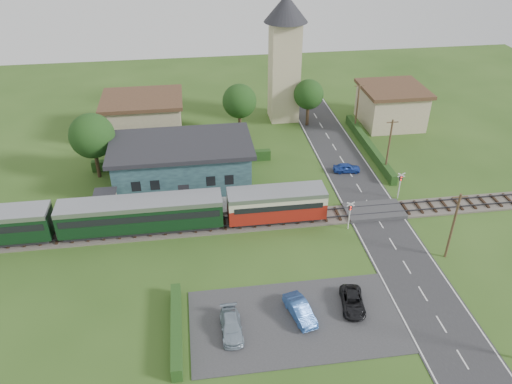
{
  "coord_description": "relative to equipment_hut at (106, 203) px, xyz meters",
  "views": [
    {
      "loc": [
        -8.68,
        -39.8,
        30.25
      ],
      "look_at": [
        -2.46,
        4.0,
        2.47
      ],
      "focal_mm": 35.0,
      "sensor_mm": 36.0,
      "label": 1
    }
  ],
  "objects": [
    {
      "name": "streetlamp_east",
      "position": [
        34.0,
        21.8,
        1.29
      ],
      "size": [
        0.3,
        0.3,
        5.15
      ],
      "color": "#3F3F47",
      "rests_on": "ground"
    },
    {
      "name": "utility_pole_c",
      "position": [
        32.2,
        4.8,
        1.88
      ],
      "size": [
        1.4,
        0.22,
        7.0
      ],
      "color": "#473321",
      "rests_on": "ground"
    },
    {
      "name": "car_park_silver",
      "position": [
        11.27,
        -17.62,
        -1.09
      ],
      "size": [
        1.7,
        4.03,
        1.16
      ],
      "primitive_type": "imported",
      "rotation": [
        0.0,
        0.0,
        0.02
      ],
      "color": "#92A4B4",
      "rests_on": "car_park"
    },
    {
      "name": "streetlamp_west",
      "position": [
        -4.0,
        14.8,
        1.29
      ],
      "size": [
        0.3,
        0.3,
        5.15
      ],
      "color": "#3F3F47",
      "rests_on": "ground"
    },
    {
      "name": "car_park_blue",
      "position": [
        16.93,
        -16.75,
        -1.01
      ],
      "size": [
        2.3,
        4.18,
        1.31
      ],
      "primitive_type": "imported",
      "rotation": [
        0.0,
        0.0,
        0.24
      ],
      "color": "#2E59A4",
      "rests_on": "car_park"
    },
    {
      "name": "station_building",
      "position": [
        8.0,
        5.79,
        0.95
      ],
      "size": [
        16.0,
        9.0,
        5.3
      ],
      "color": "#223940",
      "rests_on": "ground"
    },
    {
      "name": "pedestrian_far",
      "position": [
        3.4,
        0.16,
        -0.42
      ],
      "size": [
        0.68,
        0.87,
        1.76
      ],
      "primitive_type": "imported",
      "rotation": [
        0.0,
        0.0,
        1.55
      ],
      "color": "gray",
      "rests_on": "platform"
    },
    {
      "name": "tree_a",
      "position": [
        -2.0,
        8.8,
        3.63
      ],
      "size": [
        5.2,
        5.2,
        8.0
      ],
      "color": "#332316",
      "rests_on": "ground"
    },
    {
      "name": "house_east",
      "position": [
        38.0,
        18.8,
        1.05
      ],
      "size": [
        8.8,
        8.8,
        5.5
      ],
      "color": "tan",
      "rests_on": "ground"
    },
    {
      "name": "tree_b",
      "position": [
        16.0,
        17.8,
        3.27
      ],
      "size": [
        4.6,
        4.6,
        7.34
      ],
      "color": "#332316",
      "rests_on": "ground"
    },
    {
      "name": "train",
      "position": [
        0.6,
        -3.2,
        0.43
      ],
      "size": [
        43.2,
        2.9,
        3.4
      ],
      "color": "#232328",
      "rests_on": "ground"
    },
    {
      "name": "car_park",
      "position": [
        16.5,
        -17.2,
        -1.71
      ],
      "size": [
        17.0,
        9.0,
        0.08
      ],
      "primitive_type": "cube",
      "color": "#333335",
      "rests_on": "ground"
    },
    {
      "name": "crossing_signal_far",
      "position": [
        31.6,
        -0.81,
        0.39
      ],
      "size": [
        0.84,
        0.28,
        3.28
      ],
      "color": "silver",
      "rests_on": "ground"
    },
    {
      "name": "hedge_station",
      "position": [
        8.0,
        10.3,
        -1.1
      ],
      "size": [
        22.0,
        0.8,
        1.3
      ],
      "primitive_type": "cube",
      "color": "#193814",
      "rests_on": "ground"
    },
    {
      "name": "road",
      "position": [
        28.0,
        -5.2,
        -1.72
      ],
      "size": [
        6.0,
        70.0,
        0.05
      ],
      "primitive_type": "cube",
      "color": "#28282B",
      "rests_on": "ground"
    },
    {
      "name": "equipment_hut",
      "position": [
        0.0,
        0.0,
        0.0
      ],
      "size": [
        2.3,
        2.3,
        2.55
      ],
      "color": "#C2B18B",
      "rests_on": "platform"
    },
    {
      "name": "platform",
      "position": [
        8.0,
        0.0,
        -1.52
      ],
      "size": [
        30.0,
        3.0,
        0.45
      ],
      "primitive_type": "cube",
      "color": "gray",
      "rests_on": "ground"
    },
    {
      "name": "crossing_signal_near",
      "position": [
        24.4,
        -5.61,
        0.39
      ],
      "size": [
        0.84,
        0.28,
        3.28
      ],
      "color": "silver",
      "rests_on": "ground"
    },
    {
      "name": "tree_c",
      "position": [
        26.0,
        19.8,
        2.91
      ],
      "size": [
        4.2,
        4.2,
        6.78
      ],
      "color": "#332316",
      "rests_on": "ground"
    },
    {
      "name": "railway_track",
      "position": [
        18.0,
        -3.2,
        -1.64
      ],
      "size": [
        76.0,
        3.2,
        0.49
      ],
      "color": "#4C443D",
      "rests_on": "ground"
    },
    {
      "name": "car_on_road",
      "position": [
        27.64,
        5.66,
        -1.14
      ],
      "size": [
        3.37,
        1.67,
        1.11
      ],
      "primitive_type": "imported",
      "rotation": [
        0.0,
        0.0,
        1.46
      ],
      "color": "#2041A5",
      "rests_on": "road"
    },
    {
      "name": "hedge_carpark",
      "position": [
        7.0,
        -17.2,
        -1.15
      ],
      "size": [
        0.8,
        9.0,
        1.2
      ],
      "primitive_type": "cube",
      "color": "#193814",
      "rests_on": "ground"
    },
    {
      "name": "utility_pole_b",
      "position": [
        32.2,
        -11.2,
        1.88
      ],
      "size": [
        1.4,
        0.22,
        7.0
      ],
      "color": "#473321",
      "rests_on": "ground"
    },
    {
      "name": "pedestrian_near",
      "position": [
        13.61,
        -0.37,
        -0.54
      ],
      "size": [
        0.64,
        0.52,
        1.51
      ],
      "primitive_type": "imported",
      "rotation": [
        0.0,
        0.0,
        2.81
      ],
      "color": "gray",
      "rests_on": "platform"
    },
    {
      "name": "car_park_dark",
      "position": [
        21.48,
        -16.33,
        -1.13
      ],
      "size": [
        2.41,
        4.14,
        1.08
      ],
      "primitive_type": "imported",
      "rotation": [
        0.0,
        0.0,
        -0.16
      ],
      "color": "black",
      "rests_on": "car_park"
    },
    {
      "name": "utility_pole_d",
      "position": [
        32.2,
        16.8,
        1.88
      ],
      "size": [
        1.4,
        0.22,
        7.0
      ],
      "color": "#473321",
      "rests_on": "ground"
    },
    {
      "name": "house_west",
      "position": [
        3.0,
        19.8,
        1.04
      ],
      "size": [
        10.8,
        8.8,
        5.5
      ],
      "color": "tan",
      "rests_on": "ground"
    },
    {
      "name": "crossing_deck",
      "position": [
        28.0,
        -3.2,
        -1.52
      ],
      "size": [
        6.2,
        3.4,
        0.45
      ],
      "primitive_type": "cube",
      "color": "#333335",
      "rests_on": "ground"
    },
    {
      "name": "hedge_roadside",
      "position": [
        32.2,
        10.8,
        -1.15
      ],
      "size": [
        0.8,
        18.0,
        1.2
      ],
      "primitive_type": "cube",
      "color": "#193814",
      "rests_on": "ground"
    },
    {
      "name": "ground",
      "position": [
        18.0,
        -5.2,
        -1.75
      ],
      "size": [
        120.0,
        120.0,
        0.0
      ],
      "primitive_type": "plane",
      "color": "#2D4C19"
    },
    {
      "name": "church_tower",
      "position": [
        23.0,
        22.8,
        8.48
      ],
      "size": [
        6.0,
        6.0,
        17.6
      ],
      "color": "#C2B18B",
      "rests_on": "ground"
    }
  ]
}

